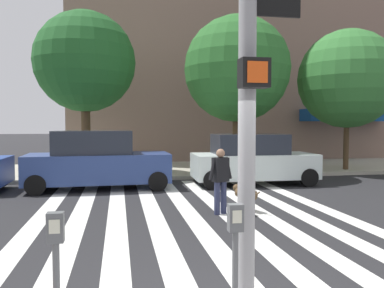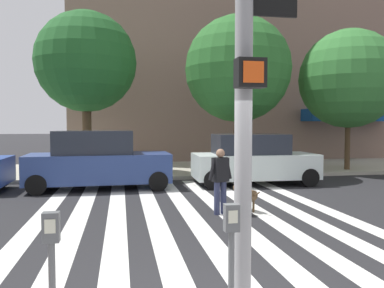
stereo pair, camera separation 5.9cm
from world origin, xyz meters
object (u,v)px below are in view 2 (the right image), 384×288
at_px(parked_car_behind_first, 98,161).
at_px(street_tree_nearest, 86,62).
at_px(parking_meter_curbside, 231,254).
at_px(pedestrian_dog_walker, 220,177).
at_px(parking_meter_second_along, 52,267).
at_px(street_tree_middle, 238,69).
at_px(street_tree_further, 349,79).
at_px(parked_car_third_in_line, 253,160).
at_px(dog_on_leash, 245,194).

height_order(parked_car_behind_first, street_tree_nearest, street_tree_nearest).
bearing_deg(street_tree_nearest, parking_meter_curbside, -79.93).
bearing_deg(street_tree_nearest, pedestrian_dog_walker, -64.24).
bearing_deg(parked_car_behind_first, street_tree_nearest, 100.33).
bearing_deg(parking_meter_second_along, street_tree_nearest, 93.47).
relative_size(parking_meter_second_along, street_tree_middle, 0.20).
distance_m(parking_meter_curbside, street_tree_further, 16.16).
xyz_separation_m(parked_car_behind_first, pedestrian_dog_walker, (3.22, -4.44, -0.04)).
xyz_separation_m(parking_meter_curbside, parked_car_behind_first, (-1.81, 10.31, -0.06)).
height_order(parked_car_behind_first, street_tree_further, street_tree_further).
height_order(parking_meter_curbside, pedestrian_dog_walker, pedestrian_dog_walker).
distance_m(parked_car_behind_first, street_tree_middle, 7.23).
relative_size(parked_car_third_in_line, street_tree_further, 0.71).
bearing_deg(parking_meter_second_along, dog_on_leash, 58.75).
relative_size(parking_meter_second_along, parked_car_third_in_line, 0.30).
distance_m(parking_meter_second_along, parked_car_behind_first, 10.35).
distance_m(parking_meter_curbside, parked_car_third_in_line, 10.99).
bearing_deg(street_tree_nearest, parking_meter_second_along, -86.53).
xyz_separation_m(parking_meter_curbside, parking_meter_second_along, (-1.62, -0.05, 0.00)).
relative_size(parked_car_third_in_line, street_tree_nearest, 0.66).
height_order(street_tree_further, pedestrian_dog_walker, street_tree_further).
bearing_deg(pedestrian_dog_walker, street_tree_middle, 69.71).
bearing_deg(parked_car_third_in_line, street_tree_further, 24.98).
height_order(street_tree_middle, pedestrian_dog_walker, street_tree_middle).
relative_size(parking_meter_second_along, parked_car_behind_first, 0.28).
height_order(parking_meter_second_along, parked_car_third_in_line, parked_car_third_in_line).
bearing_deg(parked_car_third_in_line, street_tree_nearest, 150.31).
bearing_deg(dog_on_leash, parking_meter_curbside, -109.17).
relative_size(street_tree_nearest, pedestrian_dog_walker, 4.21).
relative_size(parking_meter_curbside, pedestrian_dog_walker, 0.83).
distance_m(parking_meter_second_along, street_tree_middle, 14.38).
bearing_deg(parked_car_behind_first, parking_meter_second_along, -88.93).
bearing_deg(street_tree_further, street_tree_nearest, 174.88).
bearing_deg(parking_meter_second_along, pedestrian_dog_walker, 62.87).
bearing_deg(parked_car_behind_first, street_tree_middle, 22.82).
bearing_deg(pedestrian_dog_walker, dog_on_leash, 20.89).
bearing_deg(parking_meter_curbside, dog_on_leash, 70.83).
distance_m(parking_meter_curbside, street_tree_nearest, 14.63).
height_order(parking_meter_curbside, street_tree_further, street_tree_further).
bearing_deg(parked_car_third_in_line, parking_meter_second_along, -117.69).
bearing_deg(street_tree_nearest, street_tree_further, -5.12).
distance_m(parking_meter_second_along, street_tree_further, 17.17).
relative_size(parking_meter_curbside, street_tree_further, 0.21).
relative_size(pedestrian_dog_walker, dog_on_leash, 1.67).
bearing_deg(parking_meter_second_along, street_tree_middle, 66.46).
xyz_separation_m(street_tree_nearest, street_tree_middle, (6.41, -1.16, -0.30)).
relative_size(street_tree_nearest, street_tree_further, 1.08).
height_order(parking_meter_second_along, pedestrian_dog_walker, pedestrian_dog_walker).
height_order(parked_car_behind_first, pedestrian_dog_walker, parked_car_behind_first).
distance_m(street_tree_nearest, dog_on_leash, 10.05).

